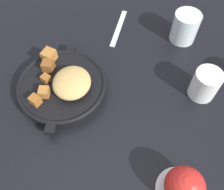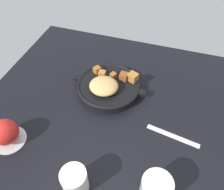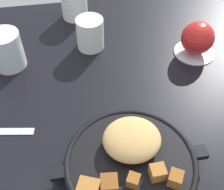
% 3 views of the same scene
% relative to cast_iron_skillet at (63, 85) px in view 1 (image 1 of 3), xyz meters
% --- Properties ---
extents(ground_plane, '(0.92, 0.95, 0.02)m').
position_rel_cast_iron_skillet_xyz_m(ground_plane, '(-0.03, 0.13, -0.04)').
color(ground_plane, black).
extents(cast_iron_skillet, '(0.28, 0.24, 0.07)m').
position_rel_cast_iron_skillet_xyz_m(cast_iron_skillet, '(0.00, 0.00, 0.00)').
color(cast_iron_skillet, black).
rests_on(cast_iron_skillet, ground_plane).
extents(red_apple, '(0.08, 0.08, 0.08)m').
position_rel_cast_iron_skillet_xyz_m(red_apple, '(0.23, 0.30, 0.02)').
color(red_apple, red).
rests_on(red_apple, saucer_plate).
extents(butter_knife, '(0.17, 0.04, 0.00)m').
position_rel_cast_iron_skillet_xyz_m(butter_knife, '(-0.26, 0.13, -0.02)').
color(butter_knife, silver).
rests_on(butter_knife, ground_plane).
extents(white_creamer_pitcher, '(0.07, 0.07, 0.08)m').
position_rel_cast_iron_skillet_xyz_m(white_creamer_pitcher, '(-0.03, 0.37, 0.02)').
color(white_creamer_pitcher, white).
rests_on(white_creamer_pitcher, ground_plane).
extents(water_glass_tall, '(0.08, 0.08, 0.09)m').
position_rel_cast_iron_skillet_xyz_m(water_glass_tall, '(-0.23, 0.33, 0.02)').
color(water_glass_tall, silver).
rests_on(water_glass_tall, ground_plane).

